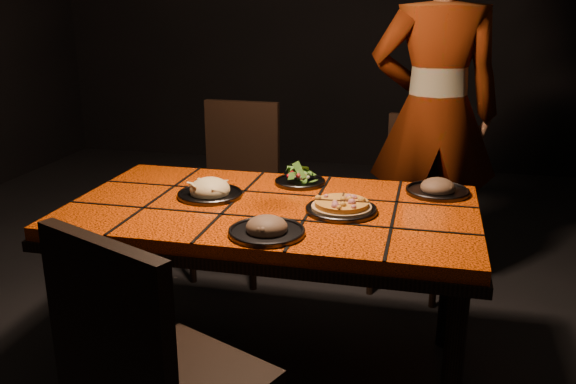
% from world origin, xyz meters
% --- Properties ---
extents(room_shell, '(6.04, 7.04, 3.08)m').
position_xyz_m(room_shell, '(0.00, 0.00, 1.50)').
color(room_shell, black).
rests_on(room_shell, ground).
extents(dining_table, '(1.62, 0.92, 0.75)m').
position_xyz_m(dining_table, '(0.00, 0.00, 0.67)').
color(dining_table, '#F84D07').
rests_on(dining_table, ground).
extents(chair_near, '(0.59, 0.59, 0.99)m').
position_xyz_m(chair_near, '(-0.10, -0.93, 0.57)').
color(chair_near, black).
rests_on(chair_near, ground).
extents(chair_far_left, '(0.45, 0.45, 0.98)m').
position_xyz_m(chair_far_left, '(-0.47, 0.99, 0.56)').
color(chair_far_left, black).
rests_on(chair_far_left, ground).
extents(chair_far_right, '(0.50, 0.50, 0.93)m').
position_xyz_m(chair_far_right, '(0.55, 1.02, 0.53)').
color(chair_far_right, black).
rests_on(chair_far_right, ground).
extents(diner, '(0.75, 0.54, 1.90)m').
position_xyz_m(diner, '(0.61, 1.09, 0.95)').
color(diner, brown).
rests_on(diner, ground).
extents(plate_pizza, '(0.28, 0.28, 0.04)m').
position_xyz_m(plate_pizza, '(0.28, -0.02, 0.77)').
color(plate_pizza, '#343338').
rests_on(plate_pizza, dining_table).
extents(plate_pasta, '(0.27, 0.27, 0.09)m').
position_xyz_m(plate_pasta, '(-0.28, 0.05, 0.77)').
color(plate_pasta, '#343338').
rests_on(plate_pasta, dining_table).
extents(plate_salad, '(0.22, 0.22, 0.07)m').
position_xyz_m(plate_salad, '(0.05, 0.31, 0.78)').
color(plate_salad, '#343338').
rests_on(plate_salad, dining_table).
extents(plate_mushroom_a, '(0.27, 0.27, 0.09)m').
position_xyz_m(plate_mushroom_a, '(0.06, -0.31, 0.77)').
color(plate_mushroom_a, '#343338').
rests_on(plate_mushroom_a, dining_table).
extents(plate_mushroom_b, '(0.27, 0.27, 0.09)m').
position_xyz_m(plate_mushroom_b, '(0.64, 0.31, 0.77)').
color(plate_mushroom_b, '#343338').
rests_on(plate_mushroom_b, dining_table).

